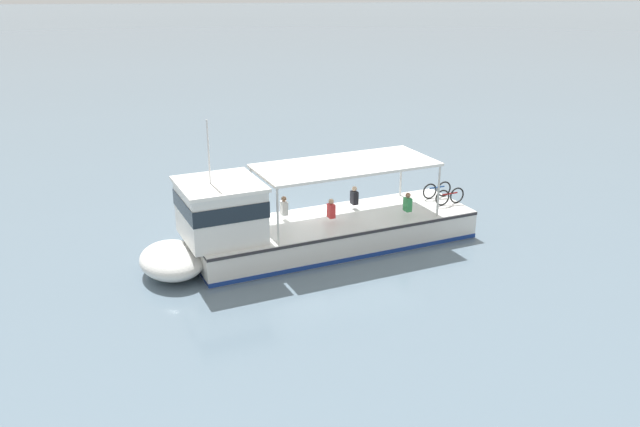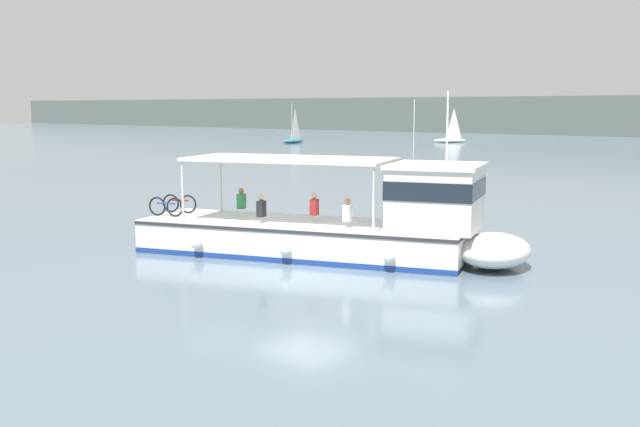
{
  "view_description": "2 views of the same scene",
  "coord_description": "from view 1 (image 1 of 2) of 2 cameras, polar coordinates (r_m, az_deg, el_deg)",
  "views": [
    {
      "loc": [
        1.52,
        24.87,
        9.92
      ],
      "look_at": [
        -0.99,
        1.93,
        1.4
      ],
      "focal_mm": 37.07,
      "sensor_mm": 36.0,
      "label": 1
    },
    {
      "loc": [
        14.12,
        -17.13,
        4.84
      ],
      "look_at": [
        -0.99,
        1.93,
        1.4
      ],
      "focal_mm": 42.33,
      "sensor_mm": 36.0,
      "label": 2
    }
  ],
  "objects": [
    {
      "name": "ground_plane",
      "position": [
        26.82,
        -2.54,
        -1.47
      ],
      "size": [
        400.0,
        400.0,
        0.0
      ],
      "primitive_type": "plane",
      "color": "slate"
    },
    {
      "name": "ferry_main",
      "position": [
        24.37,
        -2.17,
        -1.19
      ],
      "size": [
        13.03,
        6.95,
        5.32
      ],
      "color": "white",
      "rests_on": "ground"
    }
  ]
}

